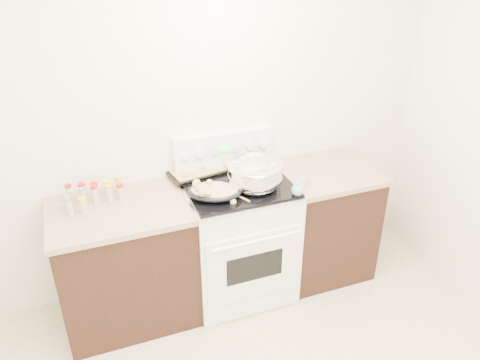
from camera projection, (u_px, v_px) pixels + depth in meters
name	position (u px, v px, depth m)	size (l,w,h in m)	color
room_shell	(284.00, 193.00, 1.67)	(4.10, 3.60, 2.75)	white
counter_left	(127.00, 263.00, 3.29)	(0.93, 0.67, 0.92)	black
counter_right	(322.00, 220.00, 3.77)	(0.73, 0.67, 0.92)	black
kitchen_range	(237.00, 236.00, 3.53)	(0.78, 0.73, 1.22)	white
mixing_bowl	(255.00, 175.00, 3.24)	(0.43, 0.43, 0.23)	silver
roasting_pan	(214.00, 191.00, 3.12)	(0.43, 0.38, 0.12)	black
baking_sheet	(195.00, 170.00, 3.46)	(0.46, 0.36, 0.06)	black
wooden_spoon	(234.00, 199.00, 3.11)	(0.13, 0.26, 0.04)	tan
blue_ladle	(298.00, 189.00, 3.18)	(0.22, 0.22, 0.10)	#789CB4
spice_jars	(92.00, 195.00, 3.10)	(0.38, 0.24, 0.13)	#BFB28C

